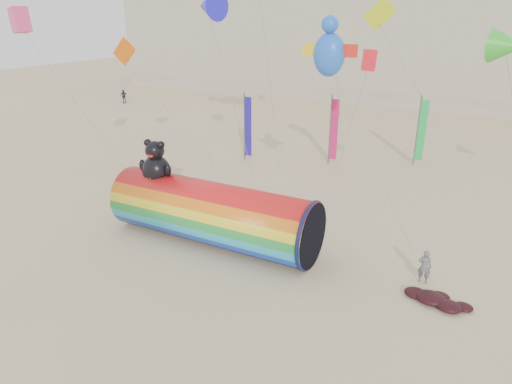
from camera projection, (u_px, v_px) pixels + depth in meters
The scene contains 6 objects.
ground at pixel (233, 245), 22.52m from camera, with size 160.00×160.00×0.00m, color #CCB58C.
hotel_building at pixel (331, 16), 61.68m from camera, with size 60.40×15.40×20.60m.
windsock_assembly at pixel (212, 212), 22.33m from camera, with size 10.60×3.23×4.89m.
kite_handler at pixel (425, 266), 19.16m from camera, with size 0.55×0.36×1.51m, color slate.
fabric_bundle at pixel (436, 300), 17.95m from camera, with size 2.62×1.35×0.41m.
festival_banners at pixel (333, 129), 33.91m from camera, with size 12.47×5.08×5.20m.
Camera 1 is at (10.50, -17.05, 10.69)m, focal length 32.00 mm.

